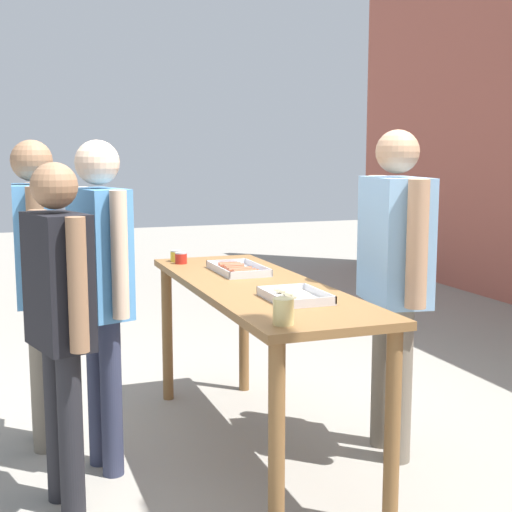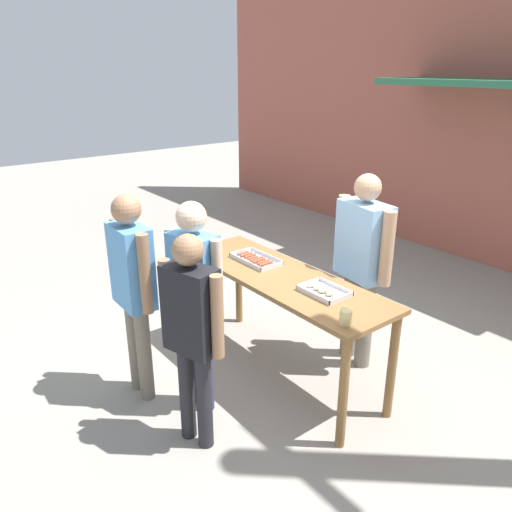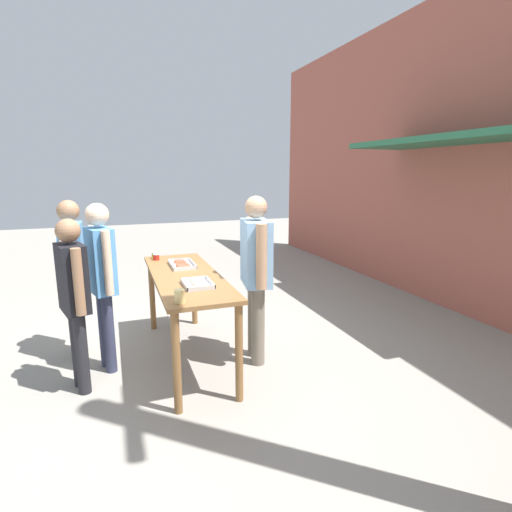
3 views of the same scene
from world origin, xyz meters
name	(u,v)px [view 1 (image 1 of 3)]	position (x,y,z in m)	size (l,w,h in m)	color
ground_plane	(256,450)	(0.00, 0.00, 0.00)	(24.00, 24.00, 0.00)	gray
serving_table	(256,308)	(0.00, 0.00, 0.81)	(2.11, 0.67, 0.95)	brown
food_tray_sausages	(238,270)	(-0.38, 0.03, 0.96)	(0.47, 0.26, 0.04)	silver
food_tray_buns	(295,295)	(0.47, 0.03, 0.97)	(0.37, 0.26, 0.06)	silver
condiment_jar_mustard	(176,256)	(-0.92, -0.22, 0.98)	(0.08, 0.08, 0.07)	gold
condiment_jar_ketchup	(181,258)	(-0.81, -0.21, 0.98)	(0.08, 0.08, 0.07)	#B22319
beer_cup	(283,311)	(0.91, -0.21, 1.00)	(0.09, 0.09, 0.11)	#DBC67A
person_server_behind_table	(394,267)	(0.28, 0.69, 1.04)	(0.68, 0.33, 1.77)	#756B5B
person_customer_holding_hotdog	(36,266)	(-0.49, -1.11, 1.03)	(0.58, 0.23, 1.72)	#756B5B
person_customer_with_cup	(59,305)	(0.30, -1.05, 0.96)	(0.52, 0.30, 1.61)	#232328
person_customer_waiting_in_line	(101,274)	(-0.04, -0.82, 1.04)	(0.51, 0.30, 1.71)	#333851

